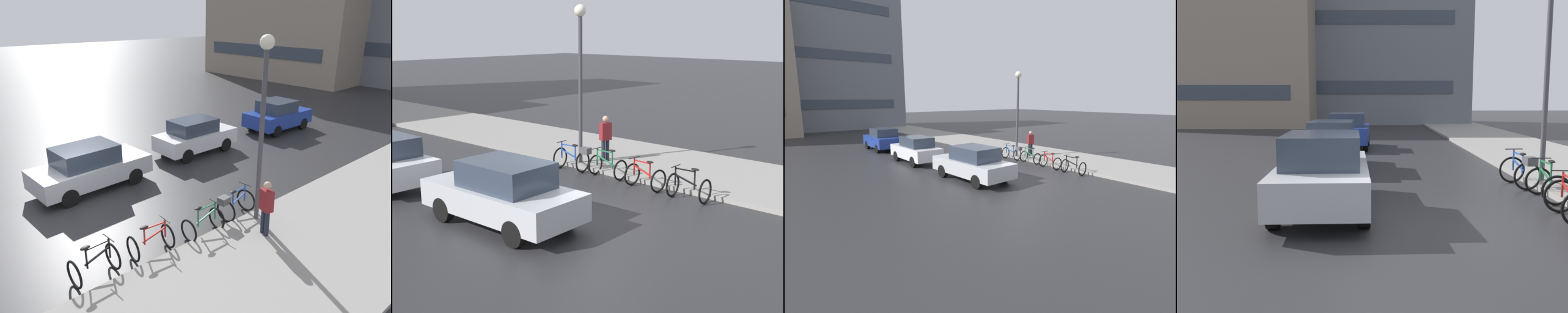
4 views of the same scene
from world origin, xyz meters
The scene contains 10 objects.
ground_plane centered at (0.00, 0.00, 0.00)m, with size 140.00×140.00×0.00m, color #28282B.
sidewalk_kerb centered at (6.00, 10.00, 0.07)m, with size 4.80×60.00×0.14m, color gray.
bicycle_third centered at (3.43, 2.28, 0.39)m, with size 0.70×1.17×0.98m.
bicycle_farthest centered at (3.30, 3.70, 0.49)m, with size 0.83×1.37×0.99m.
car_silver centered at (-1.75, 1.32, 0.83)m, with size 2.06×4.37×1.67m.
car_white centered at (-2.06, 6.77, 0.82)m, with size 1.73×3.82×1.62m.
car_blue centered at (-1.86, 12.66, 0.83)m, with size 2.02×3.77×1.67m.
streetlamp centered at (3.98, 4.03, 3.75)m, with size 0.41×0.41×5.64m.
building_facade_main centered at (-1.54, 32.99, 8.93)m, with size 18.60×7.37×17.86m.
building_facade_side centered at (-13.26, 29.01, 7.61)m, with size 15.67×8.19×15.22m.
Camera 4 is at (-0.70, -7.80, 2.42)m, focal length 40.00 mm.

